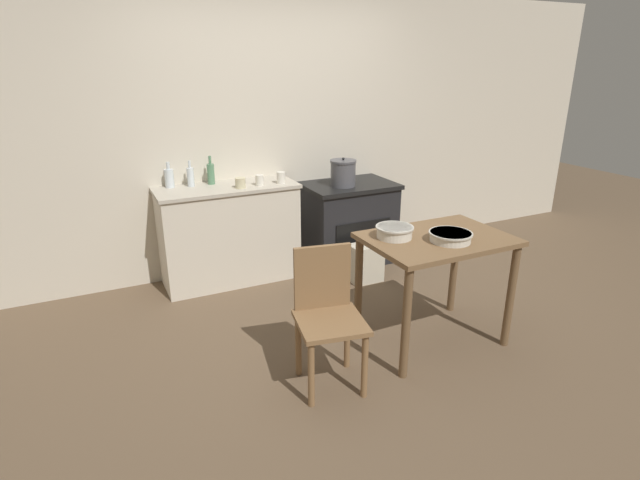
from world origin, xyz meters
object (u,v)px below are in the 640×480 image
at_px(bottle_far_left, 211,173).
at_px(bottle_left, 191,176).
at_px(stove, 348,222).
at_px(cup_center_right, 240,183).
at_px(stock_pot, 343,173).
at_px(bottle_mid_left, 169,178).
at_px(work_table, 436,255).
at_px(mixing_bowl_small, 394,231).
at_px(flour_sack, 365,263).
at_px(cup_center_left, 281,178).
at_px(chair, 327,313).
at_px(cup_center, 260,180).
at_px(mixing_bowl_large, 450,236).

xyz_separation_m(bottle_far_left, bottle_left, (-0.18, -0.01, -0.01)).
bearing_deg(stove, cup_center_right, -176.21).
distance_m(stock_pot, bottle_mid_left, 1.58).
bearing_deg(work_table, mixing_bowl_small, 157.12).
height_order(flour_sack, cup_center_left, cup_center_left).
distance_m(chair, cup_center_right, 1.71).
relative_size(bottle_mid_left, cup_center_left, 2.12).
xyz_separation_m(chair, cup_center_right, (-0.01, 1.64, 0.46)).
relative_size(mixing_bowl_small, bottle_mid_left, 1.17).
bearing_deg(cup_center, flour_sack, -29.15).
bearing_deg(cup_center_left, bottle_far_left, 156.40).
bearing_deg(bottle_left, cup_center_left, -17.84).
bearing_deg(stock_pot, cup_center, 179.37).
distance_m(stock_pot, mixing_bowl_large, 1.66).
relative_size(work_table, cup_center_left, 9.38).
relative_size(chair, stock_pot, 3.21).
height_order(bottle_left, cup_center_left, bottle_left).
bearing_deg(mixing_bowl_small, stock_pot, 75.17).
bearing_deg(mixing_bowl_large, stock_pot, 86.99).
bearing_deg(bottle_left, cup_center_right, -33.90).
bearing_deg(chair, stock_pot, 69.42).
height_order(stove, bottle_mid_left, bottle_mid_left).
xyz_separation_m(stove, work_table, (-0.21, -1.62, 0.26)).
bearing_deg(mixing_bowl_small, cup_center_left, 99.96).
xyz_separation_m(work_table, cup_center, (-0.73, 1.56, 0.27)).
distance_m(chair, bottle_mid_left, 2.07).
xyz_separation_m(work_table, stock_pot, (0.10, 1.55, 0.26)).
bearing_deg(mixing_bowl_large, flour_sack, 85.75).
height_order(stove, mixing_bowl_small, mixing_bowl_small).
bearing_deg(cup_center_right, cup_center_left, 1.16).
height_order(stock_pot, cup_center, stock_pot).
bearing_deg(mixing_bowl_large, stove, 83.73).
bearing_deg(cup_center, mixing_bowl_small, -72.76).
xyz_separation_m(mixing_bowl_large, cup_center_left, (-0.54, 1.66, 0.11)).
bearing_deg(chair, flour_sack, 60.70).
bearing_deg(mixing_bowl_small, bottle_mid_left, 124.34).
distance_m(bottle_far_left, cup_center_right, 0.32).
xyz_separation_m(flour_sack, mixing_bowl_large, (-0.09, -1.21, 0.66)).
bearing_deg(bottle_far_left, mixing_bowl_small, -64.04).
relative_size(chair, cup_center_right, 9.68).
distance_m(chair, cup_center, 1.73).
height_order(mixing_bowl_large, cup_center, cup_center).
relative_size(cup_center_left, cup_center_right, 1.15).
xyz_separation_m(cup_center_left, cup_center, (-0.20, 0.01, -0.01)).
bearing_deg(bottle_mid_left, bottle_far_left, -5.76).
height_order(mixing_bowl_large, bottle_mid_left, bottle_mid_left).
bearing_deg(cup_center_left, work_table, -71.17).
xyz_separation_m(flour_sack, cup_center, (-0.83, 0.46, 0.76)).
relative_size(mixing_bowl_small, cup_center_left, 2.48).
relative_size(mixing_bowl_large, cup_center_right, 3.19).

